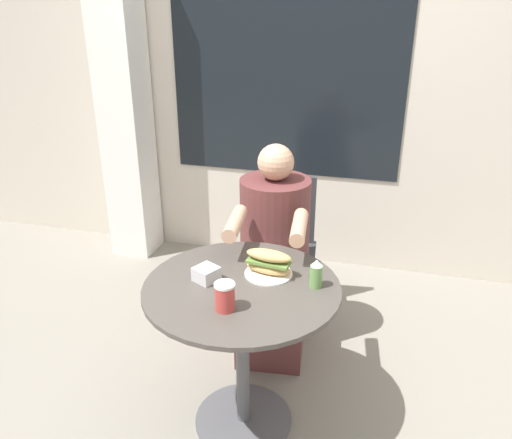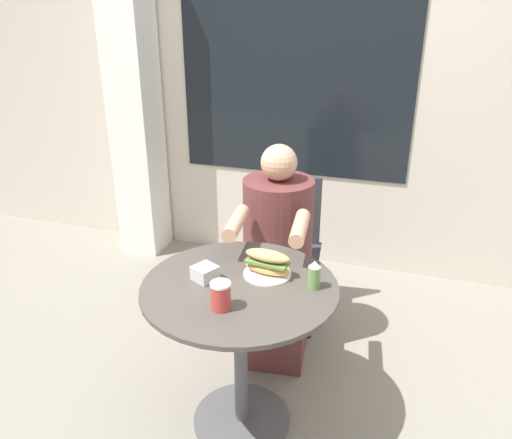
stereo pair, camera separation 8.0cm
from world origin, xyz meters
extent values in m
plane|color=gray|center=(0.00, 0.00, 0.00)|extent=(8.00, 8.00, 0.00)
cube|color=beige|center=(0.00, 1.72, 1.40)|extent=(8.00, 0.08, 2.80)
cube|color=black|center=(-0.19, 1.67, 1.45)|extent=(1.59, 0.01, 1.55)
cube|color=silver|center=(-1.32, 1.51, 1.20)|extent=(0.30, 0.30, 2.40)
cylinder|color=#47423D|center=(0.00, 0.00, 0.72)|extent=(0.82, 0.82, 0.02)
cylinder|color=#515156|center=(0.00, 0.00, 0.37)|extent=(0.06, 0.06, 0.70)
cylinder|color=#515156|center=(0.00, 0.00, 0.01)|extent=(0.45, 0.45, 0.02)
cube|color=#333338|center=(-0.01, 0.86, 0.44)|extent=(0.42, 0.42, 0.02)
cube|color=#333338|center=(-0.03, 1.03, 0.66)|extent=(0.35, 0.07, 0.42)
cylinder|color=#333338|center=(0.17, 0.72, 0.21)|extent=(0.03, 0.03, 0.43)
cylinder|color=#333338|center=(-0.16, 0.68, 0.21)|extent=(0.03, 0.03, 0.43)
cylinder|color=#333338|center=(0.13, 1.04, 0.21)|extent=(0.03, 0.03, 0.43)
cylinder|color=#333338|center=(-0.19, 1.01, 0.21)|extent=(0.03, 0.03, 0.43)
cube|color=brown|center=(0.00, 0.57, 0.23)|extent=(0.40, 0.50, 0.45)
cylinder|color=brown|center=(-0.01, 0.64, 0.71)|extent=(0.37, 0.37, 0.53)
sphere|color=tan|center=(-0.01, 0.64, 1.07)|extent=(0.18, 0.18, 0.18)
cylinder|color=tan|center=(0.17, 0.33, 0.87)|extent=(0.10, 0.30, 0.07)
cylinder|color=tan|center=(-0.12, 0.30, 0.87)|extent=(0.10, 0.30, 0.07)
cylinder|color=white|center=(0.09, 0.11, 0.74)|extent=(0.20, 0.20, 0.01)
ellipsoid|color=tan|center=(0.09, 0.11, 0.77)|extent=(0.21, 0.10, 0.05)
cube|color=olive|center=(0.09, 0.11, 0.80)|extent=(0.19, 0.10, 0.01)
ellipsoid|color=tan|center=(0.09, 0.11, 0.82)|extent=(0.21, 0.10, 0.05)
cylinder|color=#B73D38|center=(-0.01, -0.18, 0.78)|extent=(0.08, 0.08, 0.10)
cylinder|color=white|center=(-0.01, -0.18, 0.84)|extent=(0.08, 0.08, 0.01)
cube|color=silver|center=(-0.15, 0.00, 0.76)|extent=(0.12, 0.12, 0.06)
cylinder|color=#66934C|center=(0.29, 0.07, 0.78)|extent=(0.05, 0.05, 0.10)
cone|color=white|center=(0.29, 0.07, 0.84)|extent=(0.05, 0.05, 0.03)
camera|label=1|loc=(0.52, -1.69, 1.80)|focal=35.00mm
camera|label=2|loc=(0.60, -1.67, 1.80)|focal=35.00mm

